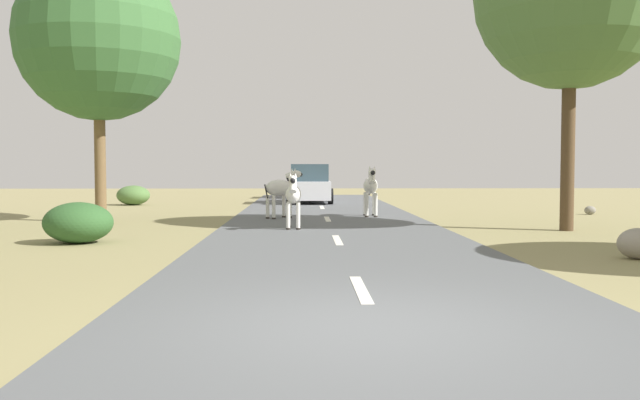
{
  "coord_description": "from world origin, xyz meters",
  "views": [
    {
      "loc": [
        -0.69,
        -6.89,
        1.68
      ],
      "look_at": [
        -0.17,
        13.08,
        0.69
      ],
      "focal_mm": 37.88,
      "sensor_mm": 36.0,
      "label": 1
    }
  ],
  "objects_px": {
    "bush_2": "(133,195)",
    "tree_1": "(98,39)",
    "car_1": "(308,182)",
    "rock_1": "(638,244)",
    "zebra_1": "(281,188)",
    "zebra_0": "(293,195)",
    "rock_0": "(590,210)",
    "bush_1": "(78,223)",
    "zebra_2": "(371,186)",
    "car_0": "(310,185)"
  },
  "relations": [
    {
      "from": "tree_1",
      "to": "rock_0",
      "type": "xyz_separation_m",
      "value": [
        16.19,
        2.84,
        -5.33
      ]
    },
    {
      "from": "car_1",
      "to": "car_0",
      "type": "bearing_deg",
      "value": -88.18
    },
    {
      "from": "car_0",
      "to": "rock_1",
      "type": "xyz_separation_m",
      "value": [
        5.79,
        -18.5,
        -0.57
      ]
    },
    {
      "from": "car_1",
      "to": "bush_2",
      "type": "relative_size",
      "value": 3.06
    },
    {
      "from": "zebra_1",
      "to": "rock_0",
      "type": "height_order",
      "value": "zebra_1"
    },
    {
      "from": "zebra_1",
      "to": "rock_0",
      "type": "distance_m",
      "value": 10.99
    },
    {
      "from": "car_0",
      "to": "rock_0",
      "type": "relative_size",
      "value": 11.02
    },
    {
      "from": "zebra_1",
      "to": "rock_0",
      "type": "xyz_separation_m",
      "value": [
        10.77,
        2.0,
        -0.84
      ]
    },
    {
      "from": "car_0",
      "to": "tree_1",
      "type": "xyz_separation_m",
      "value": [
        -6.41,
        -10.05,
        4.63
      ]
    },
    {
      "from": "car_0",
      "to": "bush_1",
      "type": "xyz_separation_m",
      "value": [
        -5.24,
        -15.67,
        -0.4
      ]
    },
    {
      "from": "car_0",
      "to": "bush_2",
      "type": "distance_m",
      "value": 7.78
    },
    {
      "from": "zebra_0",
      "to": "bush_1",
      "type": "relative_size",
      "value": 1.04
    },
    {
      "from": "car_0",
      "to": "zebra_0",
      "type": "bearing_deg",
      "value": -92.55
    },
    {
      "from": "car_1",
      "to": "rock_0",
      "type": "xyz_separation_m",
      "value": [
        9.82,
        -12.6,
        -0.7
      ]
    },
    {
      "from": "zebra_0",
      "to": "bush_2",
      "type": "relative_size",
      "value": 1.09
    },
    {
      "from": "zebra_2",
      "to": "bush_1",
      "type": "bearing_deg",
      "value": 46.23
    },
    {
      "from": "zebra_1",
      "to": "rock_0",
      "type": "relative_size",
      "value": 4.01
    },
    {
      "from": "zebra_0",
      "to": "bush_2",
      "type": "distance_m",
      "value": 13.93
    },
    {
      "from": "zebra_1",
      "to": "bush_1",
      "type": "relative_size",
      "value": 1.05
    },
    {
      "from": "zebra_0",
      "to": "car_0",
      "type": "distance_m",
      "value": 12.9
    },
    {
      "from": "zebra_0",
      "to": "zebra_2",
      "type": "distance_m",
      "value": 4.94
    },
    {
      "from": "car_1",
      "to": "bush_1",
      "type": "bearing_deg",
      "value": -102.49
    },
    {
      "from": "zebra_2",
      "to": "car_0",
      "type": "height_order",
      "value": "car_0"
    },
    {
      "from": "bush_1",
      "to": "rock_1",
      "type": "distance_m",
      "value": 11.39
    },
    {
      "from": "tree_1",
      "to": "rock_0",
      "type": "relative_size",
      "value": 20.13
    },
    {
      "from": "zebra_0",
      "to": "zebra_2",
      "type": "height_order",
      "value": "zebra_2"
    },
    {
      "from": "bush_2",
      "to": "bush_1",
      "type": "bearing_deg",
      "value": -80.47
    },
    {
      "from": "rock_1",
      "to": "tree_1",
      "type": "bearing_deg",
      "value": 145.29
    },
    {
      "from": "zebra_1",
      "to": "tree_1",
      "type": "height_order",
      "value": "tree_1"
    },
    {
      "from": "rock_0",
      "to": "zebra_2",
      "type": "bearing_deg",
      "value": -169.82
    },
    {
      "from": "zebra_2",
      "to": "tree_1",
      "type": "xyz_separation_m",
      "value": [
        -8.32,
        -1.43,
        4.44
      ]
    },
    {
      "from": "bush_1",
      "to": "tree_1",
      "type": "bearing_deg",
      "value": 101.8
    },
    {
      "from": "zebra_1",
      "to": "rock_1",
      "type": "height_order",
      "value": "zebra_1"
    },
    {
      "from": "bush_2",
      "to": "rock_1",
      "type": "bearing_deg",
      "value": -52.43
    },
    {
      "from": "car_0",
      "to": "rock_0",
      "type": "bearing_deg",
      "value": -36.47
    },
    {
      "from": "zebra_0",
      "to": "tree_1",
      "type": "bearing_deg",
      "value": -25.7
    },
    {
      "from": "car_1",
      "to": "tree_1",
      "type": "distance_m",
      "value": 17.33
    },
    {
      "from": "bush_1",
      "to": "bush_2",
      "type": "bearing_deg",
      "value": 99.53
    },
    {
      "from": "zebra_0",
      "to": "rock_1",
      "type": "height_order",
      "value": "zebra_0"
    },
    {
      "from": "zebra_2",
      "to": "car_0",
      "type": "bearing_deg",
      "value": -75.93
    },
    {
      "from": "bush_2",
      "to": "tree_1",
      "type": "bearing_deg",
      "value": -81.9
    },
    {
      "from": "bush_2",
      "to": "zebra_1",
      "type": "bearing_deg",
      "value": -50.87
    },
    {
      "from": "car_1",
      "to": "rock_1",
      "type": "xyz_separation_m",
      "value": [
        5.83,
        -23.89,
        -0.57
      ]
    },
    {
      "from": "zebra_0",
      "to": "tree_1",
      "type": "relative_size",
      "value": 0.2
    },
    {
      "from": "car_1",
      "to": "rock_0",
      "type": "distance_m",
      "value": 15.99
    },
    {
      "from": "car_0",
      "to": "bush_1",
      "type": "distance_m",
      "value": 16.53
    },
    {
      "from": "zebra_0",
      "to": "tree_1",
      "type": "height_order",
      "value": "tree_1"
    },
    {
      "from": "car_1",
      "to": "rock_0",
      "type": "height_order",
      "value": "car_1"
    },
    {
      "from": "zebra_2",
      "to": "bush_1",
      "type": "xyz_separation_m",
      "value": [
        -7.15,
        -7.06,
        -0.58
      ]
    },
    {
      "from": "car_0",
      "to": "zebra_1",
      "type": "bearing_deg",
      "value": -96.27
    }
  ]
}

